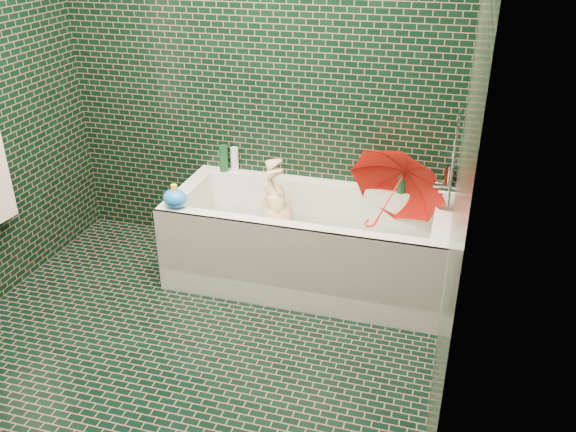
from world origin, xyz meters
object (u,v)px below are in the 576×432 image
(bathtub, at_px, (307,251))
(umbrella, at_px, (390,197))
(bath_toy, at_px, (175,198))
(child, at_px, (285,234))
(rubber_duck, at_px, (412,184))

(bathtub, height_order, umbrella, umbrella)
(bath_toy, bearing_deg, child, 45.37)
(child, relative_size, umbrella, 1.63)
(child, distance_m, bath_toy, 0.73)
(umbrella, relative_size, rubber_duck, 4.78)
(umbrella, xyz_separation_m, rubber_duck, (0.10, 0.28, -0.02))
(bathtub, xyz_separation_m, rubber_duck, (0.59, 0.35, 0.38))
(rubber_duck, relative_size, bath_toy, 0.67)
(bathtub, xyz_separation_m, bath_toy, (-0.74, -0.29, 0.40))
(bathtub, bearing_deg, rubber_duck, 30.89)
(child, xyz_separation_m, umbrella, (0.63, 0.07, 0.31))
(bathtub, bearing_deg, child, 179.99)
(child, height_order, rubber_duck, rubber_duck)
(bathtub, height_order, bath_toy, bath_toy)
(child, relative_size, rubber_duck, 7.79)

